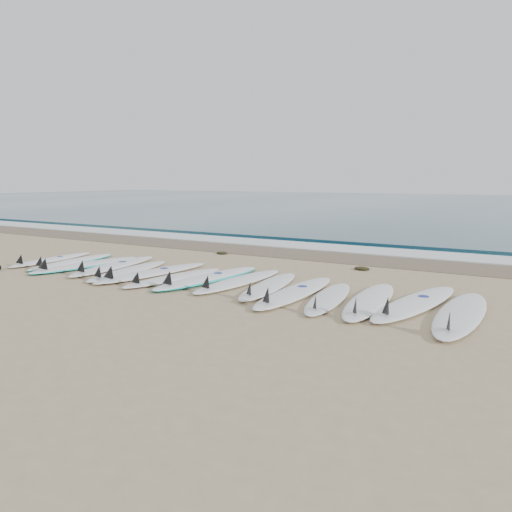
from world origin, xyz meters
The scene contains 22 objects.
ground centered at (0.00, 0.00, 0.00)m, with size 120.00×120.00×0.00m, color tan.
ocean centered at (0.00, 32.50, 0.01)m, with size 120.00×55.00×0.03m, color #225161.
wet_sand_band centered at (0.00, 4.10, 0.01)m, with size 120.00×1.80×0.01m, color brown.
foam_band centered at (0.00, 5.50, 0.02)m, with size 120.00×1.40×0.04m, color silver.
wave_crest centered at (0.00, 7.00, 0.05)m, with size 120.00×1.00×0.10m, color #225161.
surfboard_0 centered at (-4.55, -0.01, 0.05)m, with size 0.78×2.49×0.31m.
surfboard_1 centered at (-3.87, 0.05, 0.05)m, with size 0.94×2.66×0.33m.
surfboard_2 centered at (-3.26, -0.09, 0.05)m, with size 0.93×2.81×0.35m.
surfboard_3 centered at (-2.59, 0.09, 0.06)m, with size 1.04×2.91×0.36m.
surfboard_4 centered at (-1.90, -0.16, 0.06)m, with size 0.92×2.65×0.33m.
surfboard_5 centered at (-1.32, -0.09, 0.06)m, with size 0.94×2.94×0.37m.
surfboard_6 centered at (-0.64, -0.24, 0.06)m, with size 0.85×2.54×0.32m.
surfboard_7 centered at (-0.04, 0.09, 0.05)m, with size 0.98×2.95×0.37m.
surfboard_8 centered at (0.63, 0.11, 0.06)m, with size 0.68×2.68×0.34m.
surfboard_9 centered at (1.33, 0.03, 0.06)m, with size 0.93×2.61×0.33m.
surfboard_10 centered at (1.95, -0.20, 0.06)m, with size 0.65×2.82×0.36m.
surfboard_11 centered at (2.59, -0.26, 0.05)m, with size 0.89×2.45×0.31m.
surfboard_12 centered at (3.22, -0.12, 0.06)m, with size 0.85×2.76×0.35m.
surfboard_13 centered at (3.87, 0.08, 0.06)m, with size 1.04×2.97×0.37m.
surfboard_14 centered at (4.57, -0.23, 0.06)m, with size 0.62×2.89×0.37m.
seaweed_near centered at (-1.74, 3.07, 0.03)m, with size 0.32×0.25×0.06m, color black.
seaweed_far centered at (2.14, 2.71, 0.03)m, with size 0.34×0.27×0.07m, color black.
Camera 1 is at (5.56, -7.51, 1.92)m, focal length 35.00 mm.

